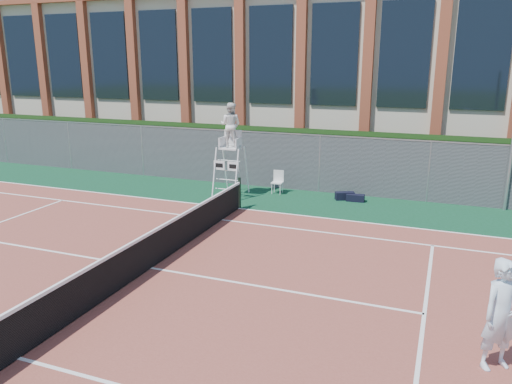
% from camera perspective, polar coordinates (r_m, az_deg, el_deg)
% --- Properties ---
extents(ground, '(120.00, 120.00, 0.00)m').
position_cam_1_polar(ground, '(12.65, -11.94, -8.62)').
color(ground, '#233814').
extents(apron, '(36.00, 20.00, 0.01)m').
position_cam_1_polar(apron, '(13.43, -9.62, -7.08)').
color(apron, '#0D3A1E').
rests_on(apron, ground).
extents(tennis_court, '(23.77, 10.97, 0.02)m').
position_cam_1_polar(tennis_court, '(12.65, -11.94, -8.54)').
color(tennis_court, brown).
rests_on(tennis_court, apron).
extents(tennis_net, '(0.10, 11.30, 1.10)m').
position_cam_1_polar(tennis_net, '(12.45, -12.07, -6.35)').
color(tennis_net, black).
rests_on(tennis_net, ground).
extents(fence, '(40.00, 0.06, 2.20)m').
position_cam_1_polar(fence, '(19.95, 1.68, 3.61)').
color(fence, '#595E60').
rests_on(fence, ground).
extents(hedge, '(40.00, 1.40, 2.20)m').
position_cam_1_polar(hedge, '(21.06, 2.77, 4.19)').
color(hedge, black).
rests_on(hedge, ground).
extents(building, '(45.00, 10.60, 8.22)m').
position_cam_1_polar(building, '(28.38, 8.07, 12.97)').
color(building, beige).
rests_on(building, ground).
extents(umpire_chair, '(0.99, 1.52, 3.53)m').
position_cam_1_polar(umpire_chair, '(18.45, -2.92, 7.34)').
color(umpire_chair, white).
rests_on(umpire_chair, ground).
extents(plastic_chair, '(0.42, 0.43, 0.88)m').
position_cam_1_polar(plastic_chair, '(19.18, 2.52, 1.39)').
color(plastic_chair, silver).
rests_on(plastic_chair, apron).
extents(sports_bag_near, '(0.74, 0.55, 0.29)m').
position_cam_1_polar(sports_bag_near, '(18.60, 10.10, -0.43)').
color(sports_bag_near, black).
rests_on(sports_bag_near, apron).
extents(sports_bag_far, '(0.66, 0.32, 0.26)m').
position_cam_1_polar(sports_bag_far, '(18.46, 11.29, -0.66)').
color(sports_bag_far, black).
rests_on(sports_bag_far, apron).
extents(tennis_player, '(1.11, 0.86, 1.90)m').
position_cam_1_polar(tennis_player, '(9.19, 26.25, -12.44)').
color(tennis_player, silver).
rests_on(tennis_player, tennis_court).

